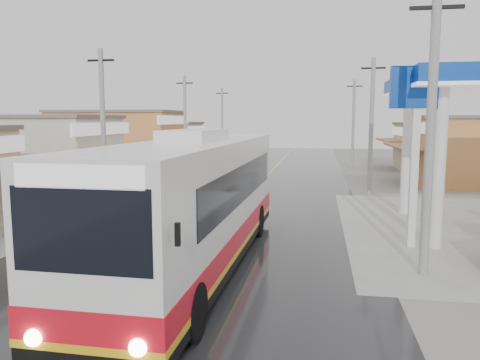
{
  "coord_description": "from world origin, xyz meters",
  "views": [
    {
      "loc": [
        3.97,
        -13.66,
        4.42
      ],
      "look_at": [
        1.08,
        3.45,
        2.18
      ],
      "focal_mm": 35.0,
      "sensor_mm": 36.0,
      "label": 1
    }
  ],
  "objects_px": {
    "cyclist": "(151,207)",
    "tricycle_near": "(37,193)",
    "coach_bus": "(197,202)",
    "second_bus": "(203,161)"
  },
  "relations": [
    {
      "from": "cyclist",
      "to": "tricycle_near",
      "type": "xyz_separation_m",
      "value": [
        -5.91,
        0.92,
        0.32
      ]
    },
    {
      "from": "tricycle_near",
      "to": "coach_bus",
      "type": "bearing_deg",
      "value": -18.89
    },
    {
      "from": "coach_bus",
      "to": "second_bus",
      "type": "height_order",
      "value": "coach_bus"
    },
    {
      "from": "coach_bus",
      "to": "tricycle_near",
      "type": "xyz_separation_m",
      "value": [
        -9.31,
        6.25,
        -0.93
      ]
    },
    {
      "from": "tricycle_near",
      "to": "second_bus",
      "type": "bearing_deg",
      "value": 84.06
    },
    {
      "from": "second_bus",
      "to": "cyclist",
      "type": "bearing_deg",
      "value": -84.25
    },
    {
      "from": "second_bus",
      "to": "cyclist",
      "type": "xyz_separation_m",
      "value": [
        1.14,
        -13.41,
        -0.77
      ]
    },
    {
      "from": "cyclist",
      "to": "coach_bus",
      "type": "bearing_deg",
      "value": -76.9
    },
    {
      "from": "cyclist",
      "to": "tricycle_near",
      "type": "relative_size",
      "value": 0.82
    },
    {
      "from": "coach_bus",
      "to": "tricycle_near",
      "type": "height_order",
      "value": "coach_bus"
    }
  ]
}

